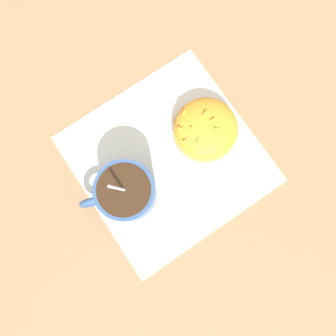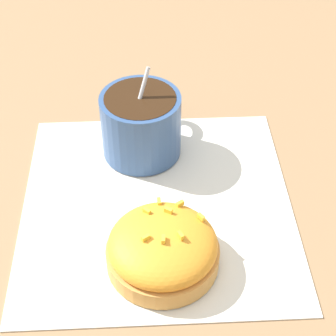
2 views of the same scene
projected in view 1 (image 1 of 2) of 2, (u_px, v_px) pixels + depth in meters
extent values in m
plane|color=#93704C|center=(168.00, 159.00, 0.50)|extent=(3.00, 3.00, 0.00)
cube|color=white|center=(168.00, 159.00, 0.50)|extent=(0.27, 0.27, 0.00)
cylinder|color=#335184|center=(127.00, 192.00, 0.46)|extent=(0.08, 0.08, 0.07)
cylinder|color=#331E0F|center=(124.00, 190.00, 0.43)|extent=(0.07, 0.07, 0.01)
torus|color=#335184|center=(94.00, 201.00, 0.45)|extent=(0.04, 0.02, 0.04)
ellipsoid|color=silver|center=(114.00, 193.00, 0.48)|extent=(0.03, 0.03, 0.01)
cylinder|color=silver|center=(131.00, 191.00, 0.44)|extent=(0.04, 0.03, 0.09)
cylinder|color=#D19347|center=(204.00, 129.00, 0.50)|extent=(0.10, 0.10, 0.02)
ellipsoid|color=orange|center=(205.00, 126.00, 0.48)|extent=(0.09, 0.09, 0.03)
cube|color=yellow|center=(184.00, 139.00, 0.47)|extent=(0.01, 0.00, 0.00)
cube|color=yellow|center=(191.00, 130.00, 0.46)|extent=(0.01, 0.01, 0.00)
cube|color=yellow|center=(198.00, 141.00, 0.46)|extent=(0.01, 0.01, 0.00)
cube|color=yellow|center=(205.00, 114.00, 0.47)|extent=(0.01, 0.01, 0.00)
cube|color=yellow|center=(184.00, 113.00, 0.47)|extent=(0.01, 0.01, 0.00)
cube|color=yellow|center=(217.00, 130.00, 0.46)|extent=(0.01, 0.01, 0.00)
cube|color=yellow|center=(180.00, 129.00, 0.47)|extent=(0.01, 0.01, 0.00)
cube|color=yellow|center=(214.00, 123.00, 0.46)|extent=(0.01, 0.00, 0.00)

